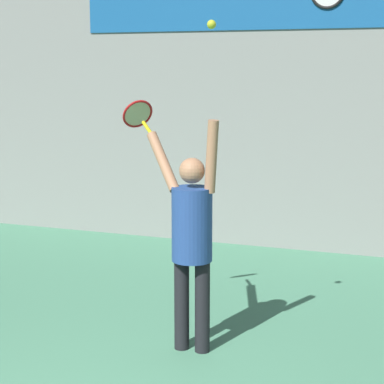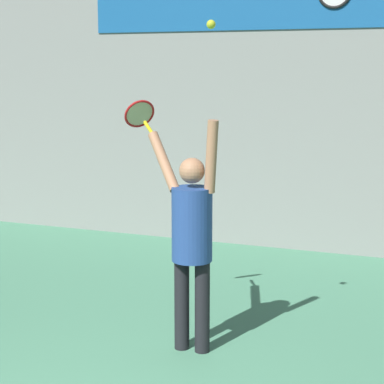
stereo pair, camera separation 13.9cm
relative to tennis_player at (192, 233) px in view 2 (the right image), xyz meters
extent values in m
cube|color=gray|center=(-0.11, 3.72, 1.46)|extent=(18.00, 0.10, 5.00)
cylinder|color=black|center=(-0.09, 0.00, -0.64)|extent=(0.13, 0.13, 0.81)
cylinder|color=black|center=(0.10, 0.00, -0.64)|extent=(0.13, 0.13, 0.81)
cylinder|color=#26478C|center=(0.01, 0.00, 0.08)|extent=(0.35, 0.35, 0.63)
sphere|color=tan|center=(0.01, 0.00, 0.54)|extent=(0.22, 0.22, 0.22)
cylinder|color=tan|center=(0.18, -0.02, 0.66)|extent=(0.17, 0.16, 0.61)
cylinder|color=tan|center=(-0.31, 0.13, 0.58)|extent=(0.43, 0.37, 0.50)
cylinder|color=yellow|center=(-0.54, 0.31, 0.85)|extent=(0.16, 0.15, 0.12)
torus|color=red|center=(-0.69, 0.45, 0.96)|extent=(0.32, 0.33, 0.27)
cylinder|color=beige|center=(-0.69, 0.45, 0.96)|extent=(0.26, 0.27, 0.22)
sphere|color=#CCDB2D|center=(0.20, -0.10, 1.71)|extent=(0.07, 0.07, 0.07)
camera|label=1|loc=(1.98, -5.38, 1.38)|focal=65.00mm
camera|label=2|loc=(2.11, -5.33, 1.38)|focal=65.00mm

